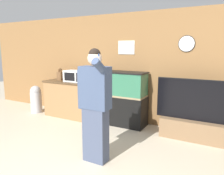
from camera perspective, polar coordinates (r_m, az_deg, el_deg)
wall_back_paneled at (r=5.21m, az=6.55°, el=4.88°), size 10.00×0.08×2.60m
counter_island at (r=5.82m, az=-10.64°, el=-2.96°), size 1.43×0.59×0.94m
microwave at (r=5.64m, az=-9.68°, el=2.97°), size 0.52×0.33×0.29m
knife_block at (r=5.98m, az=-13.44°, el=3.01°), size 0.14×0.10×0.33m
aquarium_on_stand at (r=5.09m, az=2.99°, el=-2.90°), size 1.07×0.49×1.25m
tv_on_stand at (r=4.63m, az=20.31°, el=-8.46°), size 1.47×0.40×1.20m
person_standing at (r=3.38m, az=-4.54°, el=-4.42°), size 0.56×0.42×1.78m
trash_bin at (r=6.48m, az=-19.24°, el=-2.78°), size 0.31×0.31×0.76m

